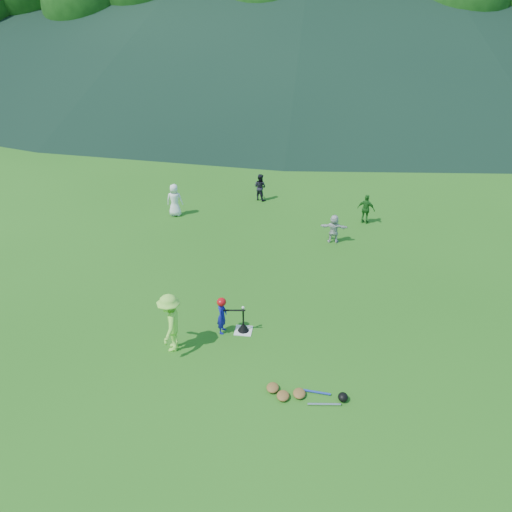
# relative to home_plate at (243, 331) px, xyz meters

# --- Properties ---
(ground) EXTENTS (120.00, 120.00, 0.00)m
(ground) POSITION_rel_home_plate_xyz_m (0.00, 0.00, -0.01)
(ground) COLOR #215E15
(ground) RESTS_ON ground
(home_plate) EXTENTS (0.45, 0.45, 0.02)m
(home_plate) POSITION_rel_home_plate_xyz_m (0.00, 0.00, 0.00)
(home_plate) COLOR silver
(home_plate) RESTS_ON ground
(baseball) EXTENTS (0.08, 0.08, 0.08)m
(baseball) POSITION_rel_home_plate_xyz_m (0.00, 0.00, 0.73)
(baseball) COLOR white
(baseball) RESTS_ON batting_tee
(batter_child) EXTENTS (0.27, 0.39, 1.01)m
(batter_child) POSITION_rel_home_plate_xyz_m (-0.54, -0.10, 0.49)
(batter_child) COLOR #151692
(batter_child) RESTS_ON ground
(adult_coach) EXTENTS (0.67, 1.05, 1.55)m
(adult_coach) POSITION_rel_home_plate_xyz_m (-1.64, -0.94, 0.77)
(adult_coach) COLOR #95F147
(adult_coach) RESTS_ON ground
(fielder_a) EXTENTS (0.65, 0.45, 1.28)m
(fielder_a) POSITION_rel_home_plate_xyz_m (-3.82, 7.10, 0.63)
(fielder_a) COLOR white
(fielder_a) RESTS_ON ground
(fielder_b) EXTENTS (0.69, 0.63, 1.14)m
(fielder_b) POSITION_rel_home_plate_xyz_m (-0.71, 9.15, 0.56)
(fielder_b) COLOR black
(fielder_b) RESTS_ON ground
(fielder_c) EXTENTS (0.72, 0.50, 1.14)m
(fielder_c) POSITION_rel_home_plate_xyz_m (3.55, 7.35, 0.56)
(fielder_c) COLOR #20661E
(fielder_c) RESTS_ON ground
(fielder_d) EXTENTS (0.97, 0.35, 1.03)m
(fielder_d) POSITION_rel_home_plate_xyz_m (2.34, 5.55, 0.51)
(fielder_d) COLOR silver
(fielder_d) RESTS_ON ground
(batting_tee) EXTENTS (0.30, 0.30, 0.68)m
(batting_tee) POSITION_rel_home_plate_xyz_m (0.00, 0.00, 0.12)
(batting_tee) COLOR black
(batting_tee) RESTS_ON home_plate
(batter_gear) EXTENTS (0.73, 0.26, 0.37)m
(batter_gear) POSITION_rel_home_plate_xyz_m (-0.51, -0.10, 0.90)
(batter_gear) COLOR #B40C10
(batter_gear) RESTS_ON ground
(equipment_pile) EXTENTS (1.80, 0.56, 0.19)m
(equipment_pile) POSITION_rel_home_plate_xyz_m (1.59, -2.17, 0.06)
(equipment_pile) COLOR olive
(equipment_pile) RESTS_ON ground
(outfield_fence) EXTENTS (70.07, 0.08, 1.33)m
(outfield_fence) POSITION_rel_home_plate_xyz_m (0.00, 28.00, 0.69)
(outfield_fence) COLOR gray
(outfield_fence) RESTS_ON ground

